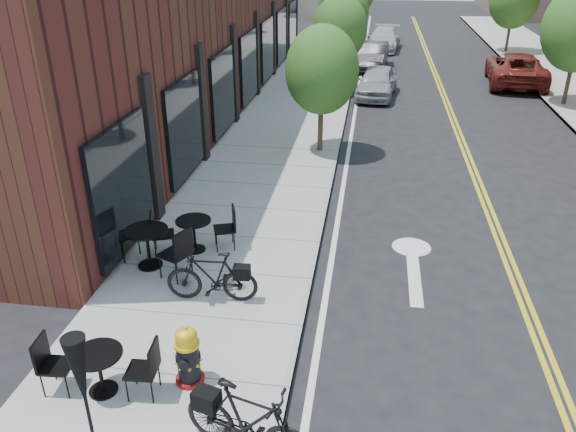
{
  "coord_description": "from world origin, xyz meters",
  "views": [
    {
      "loc": [
        0.92,
        -7.77,
        6.09
      ],
      "look_at": [
        -0.62,
        2.41,
        1.0
      ],
      "focal_mm": 35.0,
      "sensor_mm": 36.0,
      "label": 1
    }
  ],
  "objects_px": {
    "bicycle_right": "(249,422)",
    "patio_umbrella": "(82,385)",
    "bistro_set_b": "(194,231)",
    "parked_car_a": "(377,82)",
    "bistro_set_a": "(99,367)",
    "bistro_set_c": "(148,242)",
    "fire_hydrant": "(188,356)",
    "bicycle_left": "(212,276)",
    "parked_car_b": "(372,56)",
    "parked_car_far": "(516,69)",
    "parked_car_c": "(384,39)"
  },
  "relations": [
    {
      "from": "bistro_set_a",
      "to": "parked_car_far",
      "type": "distance_m",
      "value": 23.89
    },
    {
      "from": "bicycle_left",
      "to": "parked_car_far",
      "type": "bearing_deg",
      "value": 150.68
    },
    {
      "from": "bicycle_left",
      "to": "parked_car_far",
      "type": "relative_size",
      "value": 0.32
    },
    {
      "from": "parked_car_b",
      "to": "parked_car_c",
      "type": "relative_size",
      "value": 0.91
    },
    {
      "from": "bistro_set_c",
      "to": "patio_umbrella",
      "type": "distance_m",
      "value": 5.27
    },
    {
      "from": "bicycle_left",
      "to": "parked_car_a",
      "type": "relative_size",
      "value": 0.45
    },
    {
      "from": "bicycle_left",
      "to": "patio_umbrella",
      "type": "distance_m",
      "value": 4.17
    },
    {
      "from": "bicycle_right",
      "to": "bistro_set_b",
      "type": "xyz_separation_m",
      "value": [
        -2.27,
        5.02,
        -0.09
      ]
    },
    {
      "from": "patio_umbrella",
      "to": "parked_car_b",
      "type": "bearing_deg",
      "value": 83.81
    },
    {
      "from": "fire_hydrant",
      "to": "patio_umbrella",
      "type": "distance_m",
      "value": 2.27
    },
    {
      "from": "parked_car_a",
      "to": "parked_car_far",
      "type": "height_order",
      "value": "parked_car_far"
    },
    {
      "from": "bistro_set_a",
      "to": "bistro_set_b",
      "type": "xyz_separation_m",
      "value": [
        0.1,
        4.24,
        0.01
      ]
    },
    {
      "from": "bistro_set_b",
      "to": "parked_car_a",
      "type": "height_order",
      "value": "parked_car_a"
    },
    {
      "from": "bistro_set_b",
      "to": "parked_car_a",
      "type": "xyz_separation_m",
      "value": [
        3.69,
        14.18,
        0.05
      ]
    },
    {
      "from": "bicycle_right",
      "to": "parked_car_a",
      "type": "distance_m",
      "value": 19.25
    },
    {
      "from": "bistro_set_c",
      "to": "parked_car_b",
      "type": "distance_m",
      "value": 21.23
    },
    {
      "from": "bistro_set_a",
      "to": "parked_car_c",
      "type": "xyz_separation_m",
      "value": [
        4.09,
        29.97,
        0.07
      ]
    },
    {
      "from": "bicycle_left",
      "to": "bicycle_right",
      "type": "relative_size",
      "value": 0.91
    },
    {
      "from": "bistro_set_b",
      "to": "patio_umbrella",
      "type": "bearing_deg",
      "value": -103.62
    },
    {
      "from": "bistro_set_a",
      "to": "parked_car_a",
      "type": "relative_size",
      "value": 0.45
    },
    {
      "from": "bicycle_left",
      "to": "bistro_set_c",
      "type": "height_order",
      "value": "bistro_set_c"
    },
    {
      "from": "bistro_set_c",
      "to": "parked_car_b",
      "type": "xyz_separation_m",
      "value": [
        4.12,
        20.82,
        0.0
      ]
    },
    {
      "from": "bistro_set_a",
      "to": "parked_car_b",
      "type": "relative_size",
      "value": 0.42
    },
    {
      "from": "parked_car_b",
      "to": "parked_car_c",
      "type": "height_order",
      "value": "parked_car_b"
    },
    {
      "from": "patio_umbrella",
      "to": "bistro_set_c",
      "type": "bearing_deg",
      "value": 104.82
    },
    {
      "from": "fire_hydrant",
      "to": "bistro_set_c",
      "type": "height_order",
      "value": "bistro_set_c"
    },
    {
      "from": "bicycle_right",
      "to": "fire_hydrant",
      "type": "bearing_deg",
      "value": 60.54
    },
    {
      "from": "fire_hydrant",
      "to": "bistro_set_b",
      "type": "bearing_deg",
      "value": 83.41
    },
    {
      "from": "bicycle_left",
      "to": "parked_car_b",
      "type": "xyz_separation_m",
      "value": [
        2.53,
        21.8,
        0.04
      ]
    },
    {
      "from": "bicycle_right",
      "to": "bistro_set_c",
      "type": "distance_m",
      "value": 5.2
    },
    {
      "from": "bicycle_right",
      "to": "parked_car_b",
      "type": "xyz_separation_m",
      "value": [
        1.13,
        25.08,
        -0.01
      ]
    },
    {
      "from": "bicycle_left",
      "to": "bicycle_right",
      "type": "xyz_separation_m",
      "value": [
        1.4,
        -3.28,
        0.05
      ]
    },
    {
      "from": "bicycle_right",
      "to": "patio_umbrella",
      "type": "bearing_deg",
      "value": 129.22
    },
    {
      "from": "bistro_set_c",
      "to": "patio_umbrella",
      "type": "relative_size",
      "value": 0.9
    },
    {
      "from": "bistro_set_b",
      "to": "fire_hydrant",
      "type": "bearing_deg",
      "value": -93.69
    },
    {
      "from": "bistro_set_a",
      "to": "parked_car_far",
      "type": "xyz_separation_m",
      "value": [
        10.1,
        21.64,
        0.15
      ]
    },
    {
      "from": "fire_hydrant",
      "to": "parked_car_c",
      "type": "bearing_deg",
      "value": 61.93
    },
    {
      "from": "parked_car_b",
      "to": "parked_car_far",
      "type": "bearing_deg",
      "value": -16.98
    },
    {
      "from": "parked_car_c",
      "to": "parked_car_far",
      "type": "bearing_deg",
      "value": -48.19
    },
    {
      "from": "bistro_set_c",
      "to": "parked_car_far",
      "type": "height_order",
      "value": "parked_car_far"
    },
    {
      "from": "fire_hydrant",
      "to": "bicycle_left",
      "type": "bearing_deg",
      "value": 73.57
    },
    {
      "from": "bicycle_right",
      "to": "bistro_set_a",
      "type": "relative_size",
      "value": 1.09
    },
    {
      "from": "parked_car_c",
      "to": "bicycle_left",
      "type": "bearing_deg",
      "value": -90.5
    },
    {
      "from": "bicycle_left",
      "to": "bistro_set_b",
      "type": "relative_size",
      "value": 0.95
    },
    {
      "from": "fire_hydrant",
      "to": "parked_car_c",
      "type": "xyz_separation_m",
      "value": [
        2.9,
        29.57,
        0.05
      ]
    },
    {
      "from": "bistro_set_c",
      "to": "patio_umbrella",
      "type": "height_order",
      "value": "patio_umbrella"
    },
    {
      "from": "patio_umbrella",
      "to": "parked_car_c",
      "type": "bearing_deg",
      "value": 83.85
    },
    {
      "from": "bistro_set_b",
      "to": "bicycle_right",
      "type": "bearing_deg",
      "value": -85.27
    },
    {
      "from": "patio_umbrella",
      "to": "parked_car_c",
      "type": "height_order",
      "value": "patio_umbrella"
    },
    {
      "from": "bicycle_left",
      "to": "bistro_set_b",
      "type": "distance_m",
      "value": 1.94
    }
  ]
}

